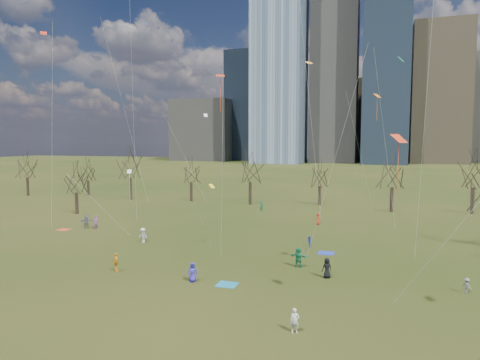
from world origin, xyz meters
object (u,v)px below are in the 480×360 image
(person_0, at_px, (192,272))
(person_4, at_px, (116,262))
(blanket_navy, at_px, (326,253))
(blanket_crimson, at_px, (64,230))
(person_1, at_px, (295,321))
(blanket_teal, at_px, (227,285))

(person_0, relative_size, person_4, 0.95)
(blanket_navy, bearing_deg, person_4, -144.87)
(blanket_navy, bearing_deg, blanket_crimson, 177.44)
(blanket_crimson, relative_size, person_4, 0.96)
(blanket_crimson, xyz_separation_m, person_1, (33.68, -20.40, 0.72))
(blanket_teal, xyz_separation_m, person_4, (-10.34, 0.32, 0.82))
(blanket_navy, height_order, person_4, person_4)
(person_4, bearing_deg, blanket_crimson, 7.83)
(person_0, distance_m, person_4, 7.48)
(person_0, height_order, person_1, person_0)
(person_0, distance_m, person_1, 11.60)
(blanket_crimson, bearing_deg, person_0, -29.71)
(blanket_navy, bearing_deg, person_1, -89.24)
(person_0, relative_size, person_1, 1.07)
(blanket_teal, height_order, blanket_navy, same)
(blanket_navy, xyz_separation_m, blanket_crimson, (-33.43, 1.50, 0.00))
(person_0, bearing_deg, blanket_teal, -18.65)
(blanket_teal, distance_m, person_1, 9.54)
(blanket_teal, height_order, blanket_crimson, same)
(blanket_teal, xyz_separation_m, blanket_crimson, (-27.04, 13.59, 0.00))
(blanket_teal, bearing_deg, person_4, 178.23)
(person_0, bearing_deg, person_1, -57.18)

